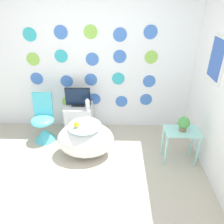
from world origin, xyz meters
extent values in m
plane|color=#BCB29E|center=(0.00, 0.00, 0.00)|extent=(12.00, 12.00, 0.00)
cube|color=white|center=(0.00, 1.78, 1.30)|extent=(4.49, 0.04, 2.60)
cylinder|color=#8CCC4C|center=(-1.00, 1.75, 0.57)|extent=(0.22, 0.01, 0.22)
cylinder|color=#8CCC4C|center=(-0.47, 1.75, 0.51)|extent=(0.22, 0.01, 0.22)
cylinder|color=#3F72CC|center=(0.03, 1.75, 0.57)|extent=(0.22, 0.01, 0.22)
cylinder|color=#3F72CC|center=(0.53, 1.75, 0.52)|extent=(0.22, 0.01, 0.22)
cylinder|color=#3F72CC|center=(0.98, 1.75, 0.57)|extent=(0.22, 0.01, 0.22)
cylinder|color=#3F72CC|center=(-0.99, 1.75, 0.96)|extent=(0.22, 0.01, 0.22)
cylinder|color=#3F72CC|center=(-0.46, 1.75, 0.91)|extent=(0.22, 0.01, 0.22)
cylinder|color=#3F72CC|center=(-0.02, 1.75, 0.95)|extent=(0.22, 0.01, 0.22)
cylinder|color=#33B2BF|center=(0.46, 1.75, 0.97)|extent=(0.22, 0.01, 0.22)
cylinder|color=#3F72CC|center=(1.01, 1.75, 0.93)|extent=(0.22, 0.01, 0.22)
cylinder|color=#8CCC4C|center=(-0.99, 1.75, 1.31)|extent=(0.22, 0.01, 0.22)
cylinder|color=#33B2BF|center=(-0.51, 1.75, 1.36)|extent=(0.22, 0.01, 0.22)
cylinder|color=#3F72CC|center=(0.02, 1.75, 1.31)|extent=(0.22, 0.01, 0.22)
cylinder|color=#3F72CC|center=(0.48, 1.75, 1.36)|extent=(0.22, 0.01, 0.22)
cylinder|color=#8CCC4C|center=(1.00, 1.75, 1.36)|extent=(0.22, 0.01, 0.22)
cylinder|color=#33B2BF|center=(-0.97, 1.75, 1.71)|extent=(0.22, 0.01, 0.22)
cylinder|color=#3F72CC|center=(-0.47, 1.75, 1.75)|extent=(0.22, 0.01, 0.22)
cylinder|color=#8CCC4C|center=(0.01, 1.75, 1.75)|extent=(0.22, 0.01, 0.22)
cylinder|color=#3F72CC|center=(0.48, 1.75, 1.71)|extent=(0.22, 0.01, 0.22)
cylinder|color=#3F72CC|center=(0.96, 1.75, 1.75)|extent=(0.22, 0.01, 0.22)
cube|color=white|center=(1.76, 0.88, 1.30)|extent=(0.04, 2.76, 2.60)
cube|color=white|center=(1.73, 0.97, 1.55)|extent=(0.02, 0.44, 0.60)
cube|color=#3359B2|center=(1.72, 0.97, 1.55)|extent=(0.01, 0.36, 0.52)
ellipsoid|color=white|center=(-0.05, 0.89, 0.28)|extent=(0.89, 0.62, 0.56)
cylinder|color=#B2DBEA|center=(-0.05, 0.89, 0.54)|extent=(0.51, 0.51, 0.01)
sphere|color=yellow|center=(-0.15, 0.82, 0.60)|extent=(0.08, 0.08, 0.08)
sphere|color=yellow|center=(-0.15, 0.81, 0.63)|extent=(0.05, 0.05, 0.05)
cone|color=orange|center=(-0.15, 0.79, 0.63)|extent=(0.02, 0.02, 0.02)
cone|color=#4CC6DB|center=(-0.82, 1.25, 0.11)|extent=(0.37, 0.37, 0.22)
ellipsoid|color=#4CC6DB|center=(-0.82, 1.25, 0.39)|extent=(0.39, 0.39, 0.14)
cube|color=#4CC6DB|center=(-0.82, 1.40, 0.62)|extent=(0.33, 0.10, 0.45)
cube|color=silver|center=(-0.24, 1.52, 0.27)|extent=(0.47, 0.40, 0.55)
cube|color=white|center=(-0.24, 1.33, 0.37)|extent=(0.40, 0.01, 0.15)
cube|color=black|center=(-0.24, 1.52, 0.56)|extent=(0.23, 0.12, 0.02)
cube|color=black|center=(-0.24, 1.53, 0.72)|extent=(0.44, 0.01, 0.33)
cube|color=#0F1E38|center=(-0.24, 1.52, 0.72)|extent=(0.42, 0.01, 0.31)
cylinder|color=white|center=(-0.05, 1.37, 0.64)|extent=(0.07, 0.07, 0.18)
cylinder|color=white|center=(-0.05, 1.37, 0.74)|extent=(0.04, 0.04, 0.03)
cube|color=#99E0D8|center=(1.40, 0.78, 0.54)|extent=(0.51, 0.32, 0.02)
cylinder|color=#99E0D8|center=(1.17, 0.65, 0.26)|extent=(0.03, 0.03, 0.53)
cylinder|color=#99E0D8|center=(1.63, 0.65, 0.26)|extent=(0.03, 0.03, 0.53)
cylinder|color=#99E0D8|center=(1.17, 0.91, 0.26)|extent=(0.03, 0.03, 0.53)
cylinder|color=#99E0D8|center=(1.63, 0.91, 0.26)|extent=(0.03, 0.03, 0.53)
cylinder|color=#8C6B4C|center=(1.40, 0.78, 0.58)|extent=(0.10, 0.10, 0.06)
sphere|color=#4C9E4C|center=(1.40, 0.78, 0.69)|extent=(0.17, 0.17, 0.17)
camera|label=1|loc=(0.44, -1.87, 2.35)|focal=35.00mm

